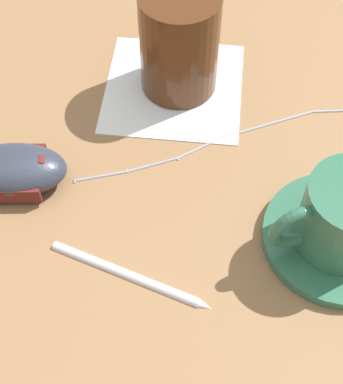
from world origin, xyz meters
The scene contains 7 objects.
ground_plane centered at (0.00, 0.00, 0.00)m, with size 3.00×3.00×0.00m, color olive.
saucer centered at (0.13, 0.12, 0.01)m, with size 0.13×0.13×0.01m, color #2D664C.
computer_mouse centered at (-0.02, -0.14, 0.02)m, with size 0.08×0.11×0.04m.
mouse_cable centered at (-0.01, 0.06, 0.00)m, with size 0.03×0.31×0.00m.
napkin_under_glass centered at (-0.09, 0.03, 0.00)m, with size 0.14×0.14×0.00m, color white.
drinking_glass centered at (-0.10, 0.04, 0.06)m, with size 0.08×0.08×0.11m, color #4C2814.
pen centered at (0.11, -0.06, 0.00)m, with size 0.10×0.12×0.01m.
Camera 1 is at (0.34, -0.09, 0.46)m, focal length 55.00 mm.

